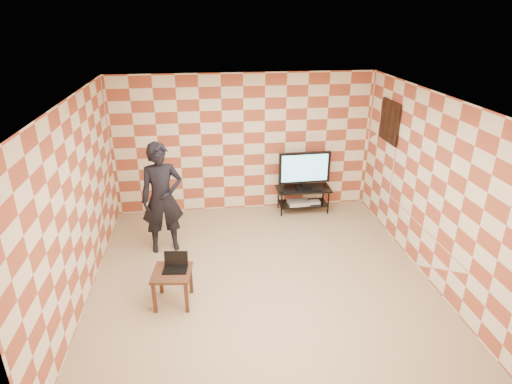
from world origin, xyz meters
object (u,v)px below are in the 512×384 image
(tv_stand, at_px, (303,194))
(side_table, at_px, (172,277))
(tv, at_px, (304,168))
(person, at_px, (162,198))

(tv_stand, xyz_separation_m, side_table, (-2.42, -2.63, 0.04))
(tv, distance_m, side_table, 3.61)
(tv, height_order, side_table, tv)
(side_table, distance_m, person, 1.58)
(tv_stand, height_order, tv, tv)
(tv, xyz_separation_m, side_table, (-2.42, -2.63, -0.50))
(tv_stand, height_order, side_table, same)
(tv_stand, relative_size, side_table, 1.87)
(tv_stand, distance_m, tv, 0.54)
(tv, relative_size, side_table, 1.80)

